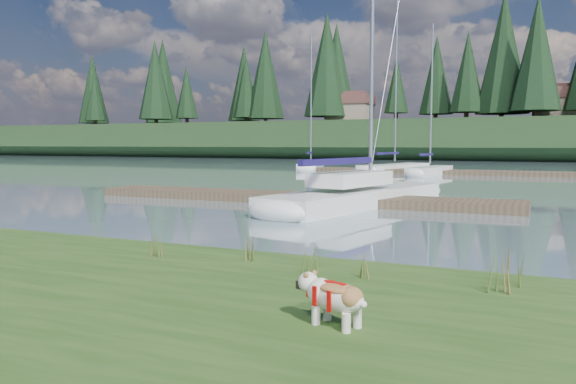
% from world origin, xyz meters
% --- Properties ---
extents(ground, '(200.00, 200.00, 0.00)m').
position_xyz_m(ground, '(0.00, 30.00, 0.00)').
color(ground, '#7C96A3').
rests_on(ground, ground).
extents(bank, '(60.00, 9.00, 0.35)m').
position_xyz_m(bank, '(0.00, -6.00, 0.17)').
color(bank, '#32511D').
rests_on(bank, ground).
extents(ridge, '(200.00, 20.00, 5.00)m').
position_xyz_m(ridge, '(0.00, 73.00, 2.50)').
color(ridge, black).
rests_on(ridge, ground).
extents(bulldog, '(0.82, 0.48, 0.48)m').
position_xyz_m(bulldog, '(2.54, -4.57, 0.65)').
color(bulldog, silver).
rests_on(bulldog, bank).
extents(sailboat_main, '(4.22, 10.40, 14.55)m').
position_xyz_m(sailboat_main, '(-1.23, 9.45, 0.42)').
color(sailboat_main, white).
rests_on(sailboat_main, ground).
extents(dock_near, '(16.00, 2.00, 0.30)m').
position_xyz_m(dock_near, '(-4.00, 9.00, 0.15)').
color(dock_near, '#4C3D2C').
rests_on(dock_near, ground).
extents(dock_far, '(26.00, 2.20, 0.30)m').
position_xyz_m(dock_far, '(2.00, 30.00, 0.15)').
color(dock_far, '#4C3D2C').
rests_on(dock_far, ground).
extents(sailboat_bg_0, '(3.58, 7.72, 11.07)m').
position_xyz_m(sailboat_bg_0, '(-12.89, 32.67, 0.32)').
color(sailboat_bg_0, white).
rests_on(sailboat_bg_0, ground).
extents(sailboat_bg_1, '(4.12, 9.14, 13.31)m').
position_xyz_m(sailboat_bg_1, '(-5.70, 32.87, 0.33)').
color(sailboat_bg_1, white).
rests_on(sailboat_bg_1, ground).
extents(sailboat_bg_2, '(2.25, 6.71, 10.06)m').
position_xyz_m(sailboat_bg_2, '(-2.53, 28.98, 0.33)').
color(sailboat_bg_2, white).
rests_on(sailboat_bg_2, ground).
extents(weed_0, '(0.17, 0.14, 0.59)m').
position_xyz_m(weed_0, '(0.34, -2.20, 0.60)').
color(weed_0, '#475B23').
rests_on(weed_0, bank).
extents(weed_1, '(0.17, 0.14, 0.42)m').
position_xyz_m(weed_1, '(1.48, -2.58, 0.53)').
color(weed_1, '#475B23').
rests_on(weed_1, bank).
extents(weed_2, '(0.17, 0.14, 0.67)m').
position_xyz_m(weed_2, '(3.94, -2.61, 0.63)').
color(weed_2, '#475B23').
rests_on(weed_2, bank).
extents(weed_3, '(0.17, 0.14, 0.46)m').
position_xyz_m(weed_3, '(-1.11, -2.58, 0.54)').
color(weed_3, '#475B23').
rests_on(weed_3, bank).
extents(weed_4, '(0.17, 0.14, 0.38)m').
position_xyz_m(weed_4, '(2.22, -2.56, 0.51)').
color(weed_4, '#475B23').
rests_on(weed_4, bank).
extents(weed_5, '(0.17, 0.14, 0.63)m').
position_xyz_m(weed_5, '(4.05, -2.21, 0.61)').
color(weed_5, '#475B23').
rests_on(weed_5, bank).
extents(mud_lip, '(60.00, 0.50, 0.14)m').
position_xyz_m(mud_lip, '(0.00, -1.60, 0.07)').
color(mud_lip, '#33281C').
rests_on(mud_lip, ground).
extents(conifer_0, '(5.72, 5.72, 14.15)m').
position_xyz_m(conifer_0, '(-55.00, 67.00, 12.64)').
color(conifer_0, '#382619').
rests_on(conifer_0, ridge).
extents(conifer_1, '(4.40, 4.40, 11.30)m').
position_xyz_m(conifer_1, '(-40.00, 71.00, 11.28)').
color(conifer_1, '#382619').
rests_on(conifer_1, ridge).
extents(conifer_2, '(6.60, 6.60, 16.05)m').
position_xyz_m(conifer_2, '(-25.00, 68.00, 13.54)').
color(conifer_2, '#382619').
rests_on(conifer_2, ridge).
extents(conifer_3, '(4.84, 4.84, 12.25)m').
position_xyz_m(conifer_3, '(-10.00, 72.00, 11.74)').
color(conifer_3, '#382619').
rests_on(conifer_3, ridge).
extents(conifer_4, '(6.16, 6.16, 15.10)m').
position_xyz_m(conifer_4, '(3.00, 66.00, 13.09)').
color(conifer_4, '#382619').
rests_on(conifer_4, ridge).
extents(house_0, '(6.30, 5.30, 4.65)m').
position_xyz_m(house_0, '(-22.00, 70.00, 7.31)').
color(house_0, gray).
rests_on(house_0, ridge).
extents(house_1, '(6.30, 5.30, 4.65)m').
position_xyz_m(house_1, '(6.00, 71.00, 7.31)').
color(house_1, gray).
rests_on(house_1, ridge).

